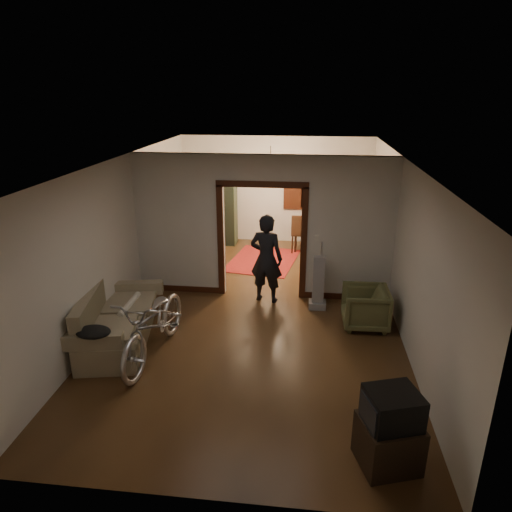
% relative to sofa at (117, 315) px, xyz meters
% --- Properties ---
extents(floor, '(5.00, 8.50, 0.01)m').
position_rel_sofa_xyz_m(floor, '(2.15, 1.36, -0.47)').
color(floor, '#331F10').
rests_on(floor, ground).
extents(ceiling, '(5.00, 8.50, 0.01)m').
position_rel_sofa_xyz_m(ceiling, '(2.15, 1.36, 2.33)').
color(ceiling, white).
rests_on(ceiling, floor).
extents(wall_back, '(5.00, 0.02, 2.80)m').
position_rel_sofa_xyz_m(wall_back, '(2.15, 5.61, 0.93)').
color(wall_back, beige).
rests_on(wall_back, floor).
extents(wall_left, '(0.02, 8.50, 2.80)m').
position_rel_sofa_xyz_m(wall_left, '(-0.35, 1.36, 0.93)').
color(wall_left, beige).
rests_on(wall_left, floor).
extents(wall_right, '(0.02, 8.50, 2.80)m').
position_rel_sofa_xyz_m(wall_right, '(4.65, 1.36, 0.93)').
color(wall_right, beige).
rests_on(wall_right, floor).
extents(partition_wall, '(5.00, 0.14, 2.80)m').
position_rel_sofa_xyz_m(partition_wall, '(2.15, 2.11, 0.93)').
color(partition_wall, beige).
rests_on(partition_wall, floor).
extents(door_casing, '(1.74, 0.20, 2.32)m').
position_rel_sofa_xyz_m(door_casing, '(2.15, 2.11, 0.63)').
color(door_casing, '#33160B').
rests_on(door_casing, floor).
extents(far_window, '(0.98, 0.06, 1.28)m').
position_rel_sofa_xyz_m(far_window, '(2.85, 5.57, 1.08)').
color(far_window, black).
rests_on(far_window, wall_back).
extents(chandelier, '(0.24, 0.24, 0.24)m').
position_rel_sofa_xyz_m(chandelier, '(2.15, 3.86, 1.88)').
color(chandelier, '#FFE0A5').
rests_on(chandelier, ceiling).
extents(light_switch, '(0.08, 0.01, 0.12)m').
position_rel_sofa_xyz_m(light_switch, '(3.20, 2.03, 0.78)').
color(light_switch, silver).
rests_on(light_switch, partition_wall).
extents(sofa, '(1.29, 2.18, 0.94)m').
position_rel_sofa_xyz_m(sofa, '(0.00, 0.00, 0.00)').
color(sofa, '#71684B').
rests_on(sofa, floor).
extents(rolled_paper, '(0.10, 0.81, 0.10)m').
position_rel_sofa_xyz_m(rolled_paper, '(0.10, 0.30, 0.06)').
color(rolled_paper, beige).
rests_on(rolled_paper, sofa).
extents(jacket, '(0.50, 0.37, 0.15)m').
position_rel_sofa_xyz_m(jacket, '(0.05, -0.91, 0.21)').
color(jacket, black).
rests_on(jacket, sofa).
extents(bicycle, '(0.93, 2.16, 1.10)m').
position_rel_sofa_xyz_m(bicycle, '(0.76, -0.35, 0.08)').
color(bicycle, silver).
rests_on(bicycle, floor).
extents(armchair, '(0.79, 0.77, 0.71)m').
position_rel_sofa_xyz_m(armchair, '(4.07, 0.98, -0.12)').
color(armchair, brown).
rests_on(armchair, floor).
extents(tv_stand, '(0.75, 0.72, 0.56)m').
position_rel_sofa_xyz_m(tv_stand, '(3.98, -2.18, -0.19)').
color(tv_stand, black).
rests_on(tv_stand, floor).
extents(crt_tv, '(0.66, 0.63, 0.47)m').
position_rel_sofa_xyz_m(crt_tv, '(3.98, -2.18, 0.23)').
color(crt_tv, black).
rests_on(crt_tv, tv_stand).
extents(vacuum, '(0.34, 0.28, 1.05)m').
position_rel_sofa_xyz_m(vacuum, '(3.26, 1.60, 0.05)').
color(vacuum, gray).
rests_on(vacuum, floor).
extents(person, '(0.71, 0.53, 1.74)m').
position_rel_sofa_xyz_m(person, '(2.26, 1.82, 0.40)').
color(person, black).
rests_on(person, floor).
extents(oriental_rug, '(1.79, 2.17, 0.01)m').
position_rel_sofa_xyz_m(oriental_rug, '(1.99, 4.00, -0.46)').
color(oriental_rug, maroon).
rests_on(oriental_rug, floor).
extents(locker, '(0.82, 0.48, 1.62)m').
position_rel_sofa_xyz_m(locker, '(0.74, 5.20, 0.34)').
color(locker, '#2B3821').
rests_on(locker, floor).
extents(globe, '(0.28, 0.28, 0.28)m').
position_rel_sofa_xyz_m(globe, '(0.74, 5.20, 1.47)').
color(globe, '#1E5972').
rests_on(globe, locker).
extents(desk, '(1.01, 0.67, 0.69)m').
position_rel_sofa_xyz_m(desk, '(3.16, 4.89, -0.12)').
color(desk, black).
rests_on(desk, floor).
extents(desk_chair, '(0.45, 0.45, 1.00)m').
position_rel_sofa_xyz_m(desk_chair, '(2.85, 4.77, 0.03)').
color(desk_chair, black).
rests_on(desk_chair, floor).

